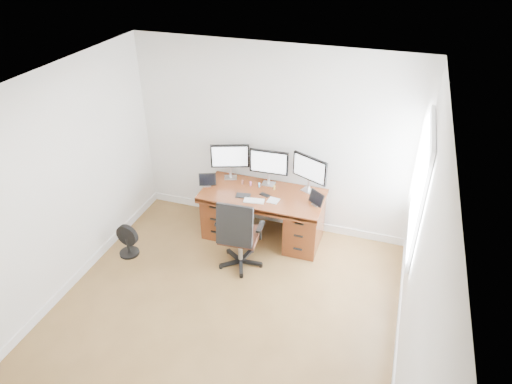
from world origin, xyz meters
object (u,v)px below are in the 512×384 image
(desk, at_px, (263,213))
(monitor_center, at_px, (269,163))
(floor_fan, at_px, (127,241))
(office_chair, at_px, (239,245))
(keyboard, at_px, (254,201))

(desk, relative_size, monitor_center, 3.09)
(monitor_center, bearing_deg, desk, -92.45)
(desk, xyz_separation_m, floor_fan, (-1.64, -0.98, -0.18))
(office_chair, relative_size, floor_fan, 2.28)
(desk, relative_size, keyboard, 6.14)
(floor_fan, relative_size, monitor_center, 0.84)
(office_chair, distance_m, keyboard, 0.63)
(keyboard, bearing_deg, floor_fan, -164.60)
(desk, bearing_deg, floor_fan, -149.13)
(floor_fan, bearing_deg, keyboard, 28.65)
(keyboard, bearing_deg, desk, 69.04)
(office_chair, height_order, keyboard, office_chair)
(office_chair, bearing_deg, floor_fan, -174.54)
(floor_fan, distance_m, monitor_center, 2.22)
(desk, height_order, floor_fan, desk)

